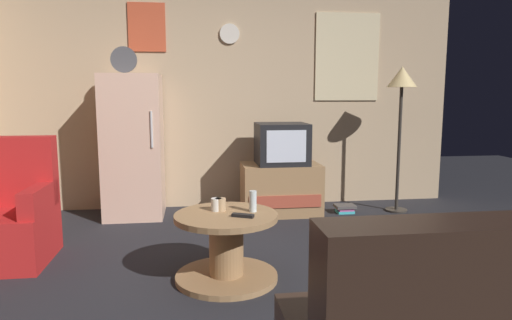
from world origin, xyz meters
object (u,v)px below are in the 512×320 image
(fridge, at_px, (133,146))
(standing_lamp, at_px, (402,88))
(tv_stand, at_px, (281,189))
(mug_ceramic_white, at_px, (216,205))
(remote_control, at_px, (243,215))
(wine_glass, at_px, (253,201))
(crt_tv, at_px, (282,144))
(mug_ceramic_tan, at_px, (221,204))
(coffee_table, at_px, (226,247))
(book_stack, at_px, (345,208))
(armchair, at_px, (5,219))

(fridge, relative_size, standing_lamp, 1.11)
(tv_stand, distance_m, mug_ceramic_white, 1.83)
(standing_lamp, relative_size, remote_control, 10.60)
(wine_glass, height_order, mug_ceramic_white, wine_glass)
(tv_stand, height_order, crt_tv, crt_tv)
(remote_control, bearing_deg, mug_ceramic_tan, 151.31)
(coffee_table, height_order, wine_glass, wine_glass)
(coffee_table, xyz_separation_m, wine_glass, (0.19, 0.03, 0.31))
(standing_lamp, xyz_separation_m, book_stack, (-0.60, 0.00, -1.31))
(fridge, xyz_separation_m, book_stack, (2.27, -0.19, -0.71))
(standing_lamp, xyz_separation_m, armchair, (-3.70, -1.04, -1.02))
(armchair, relative_size, book_stack, 4.37)
(mug_ceramic_white, bearing_deg, coffee_table, -56.23)
(armchair, bearing_deg, book_stack, 18.57)
(fridge, distance_m, wine_glass, 2.10)
(coffee_table, relative_size, mug_ceramic_white, 8.00)
(crt_tv, bearing_deg, fridge, 175.72)
(coffee_table, bearing_deg, wine_glass, 9.32)
(fridge, xyz_separation_m, mug_ceramic_white, (0.78, -1.75, -0.23))
(tv_stand, bearing_deg, fridge, 175.73)
(mug_ceramic_tan, xyz_separation_m, book_stack, (1.46, 1.56, -0.47))
(standing_lamp, bearing_deg, wine_glass, -138.43)
(coffee_table, bearing_deg, fridge, 114.66)
(remote_control, bearing_deg, wine_glass, 82.59)
(crt_tv, xyz_separation_m, mug_ceramic_white, (-0.79, -1.63, -0.25))
(armchair, bearing_deg, coffee_table, -19.96)
(mug_ceramic_white, relative_size, book_stack, 0.41)
(fridge, relative_size, coffee_table, 2.46)
(tv_stand, distance_m, coffee_table, 1.87)
(armchair, bearing_deg, crt_tv, 24.85)
(mug_ceramic_white, bearing_deg, armchair, 162.26)
(tv_stand, xyz_separation_m, crt_tv, (0.01, -0.00, 0.49))
(mug_ceramic_white, bearing_deg, tv_stand, 64.51)
(crt_tv, relative_size, remote_control, 3.60)
(fridge, xyz_separation_m, standing_lamp, (2.87, -0.19, 0.60))
(standing_lamp, xyz_separation_m, mug_ceramic_tan, (-2.05, -1.56, -0.84))
(fridge, relative_size, wine_glass, 11.80)
(fridge, distance_m, book_stack, 2.39)
(tv_stand, distance_m, remote_control, 1.94)
(tv_stand, height_order, remote_control, tv_stand)
(fridge, xyz_separation_m, tv_stand, (1.56, -0.12, -0.48))
(coffee_table, bearing_deg, crt_tv, 67.23)
(tv_stand, relative_size, crt_tv, 1.56)
(mug_ceramic_white, xyz_separation_m, remote_control, (0.17, -0.19, -0.03))
(coffee_table, relative_size, armchair, 0.75)
(fridge, xyz_separation_m, coffee_table, (0.85, -1.84, -0.52))
(coffee_table, distance_m, remote_control, 0.29)
(mug_ceramic_white, xyz_separation_m, book_stack, (1.49, 1.56, -0.47))
(crt_tv, xyz_separation_m, coffee_table, (-0.72, -1.72, -0.53))
(mug_ceramic_white, distance_m, mug_ceramic_tan, 0.03)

